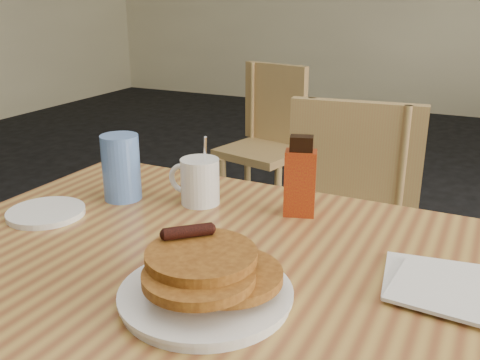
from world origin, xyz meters
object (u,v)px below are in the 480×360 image
object	(u,v)px
chair_main_far	(343,225)
syrup_bottle	(300,179)
pancake_plate	(206,282)
coffee_mug	(199,180)
blue_tumbler	(121,167)
main_table	(232,284)
chair_wall_extra	(268,131)

from	to	relation	value
chair_main_far	syrup_bottle	distance (m)	0.57
pancake_plate	coffee_mug	size ratio (longest dim) A/B	1.65
blue_tumbler	chair_main_far	bearing A→B (deg)	58.09
pancake_plate	blue_tumbler	distance (m)	0.47
chair_main_far	blue_tumbler	xyz separation A→B (m)	(-0.35, -0.57, 0.30)
main_table	blue_tumbler	xyz separation A→B (m)	(-0.35, 0.16, 0.11)
syrup_bottle	blue_tumbler	xyz separation A→B (m)	(-0.38, -0.08, -0.00)
syrup_bottle	chair_wall_extra	bearing A→B (deg)	98.18
blue_tumbler	main_table	bearing A→B (deg)	-24.73
chair_main_far	blue_tumbler	size ratio (longest dim) A/B	6.13
main_table	syrup_bottle	xyz separation A→B (m)	(0.03, 0.24, 0.12)
chair_wall_extra	syrup_bottle	distance (m)	1.75
chair_main_far	coffee_mug	world-z (taller)	coffee_mug
chair_main_far	pancake_plate	world-z (taller)	chair_main_far
blue_tumbler	chair_wall_extra	bearing A→B (deg)	101.51
chair_wall_extra	pancake_plate	distance (m)	2.07
chair_main_far	coffee_mug	size ratio (longest dim) A/B	5.67
main_table	pancake_plate	world-z (taller)	pancake_plate
pancake_plate	coffee_mug	distance (m)	0.39
chair_wall_extra	main_table	bearing A→B (deg)	-55.59
chair_main_far	main_table	bearing A→B (deg)	-96.64
coffee_mug	syrup_bottle	size ratio (longest dim) A/B	0.94
chair_main_far	chair_wall_extra	bearing A→B (deg)	116.51
chair_wall_extra	pancake_plate	xyz separation A→B (m)	(0.70, -1.93, 0.29)
chair_wall_extra	blue_tumbler	bearing A→B (deg)	-64.78
pancake_plate	blue_tumbler	xyz separation A→B (m)	(-0.37, 0.29, 0.04)
syrup_bottle	blue_tumbler	world-z (taller)	syrup_bottle
pancake_plate	chair_wall_extra	bearing A→B (deg)	109.98
coffee_mug	syrup_bottle	world-z (taller)	syrup_bottle
main_table	coffee_mug	xyz separation A→B (m)	(-0.18, 0.21, 0.09)
syrup_bottle	coffee_mug	bearing A→B (deg)	172.01
main_table	pancake_plate	bearing A→B (deg)	-81.00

